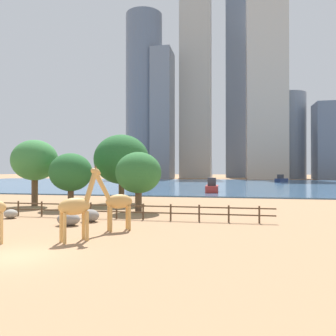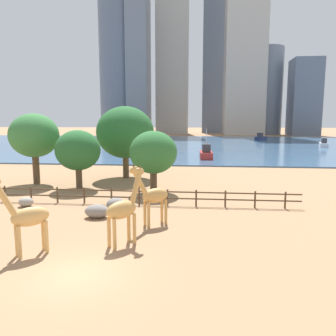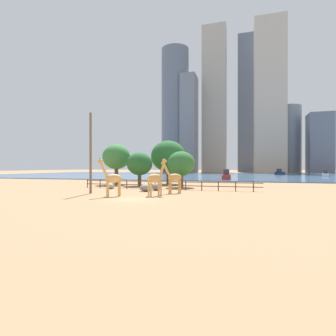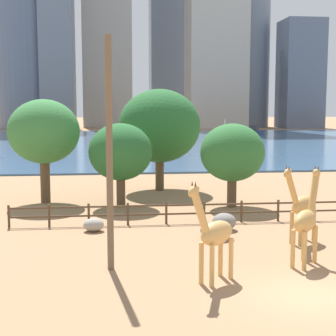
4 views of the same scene
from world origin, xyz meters
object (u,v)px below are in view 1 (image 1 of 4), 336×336
at_px(giraffe_young, 117,201).
at_px(tree_left_small, 138,173).
at_px(tree_center_broad, 121,159).
at_px(boat_ferry, 212,187).
at_px(tree_left_large, 35,161).
at_px(boulder_by_pole, 68,219).
at_px(giraffe_tall, 77,206).
at_px(boulder_small, 11,214).
at_px(boulder_near_fence, 90,216).
at_px(tree_right_tall, 71,172).
at_px(boat_tug, 281,179).

height_order(giraffe_young, tree_left_small, tree_left_small).
distance_m(tree_center_broad, boat_ferry, 21.60).
bearing_deg(tree_left_small, tree_left_large, 167.32).
bearing_deg(tree_left_large, boulder_by_pole, -47.93).
xyz_separation_m(giraffe_tall, boulder_by_pole, (-3.01, 4.66, -1.52)).
xyz_separation_m(giraffe_young, boulder_small, (-10.55, 3.54, -1.56)).
bearing_deg(boulder_near_fence, tree_right_tall, 126.76).
bearing_deg(giraffe_tall, boulder_near_fence, 59.72).
bearing_deg(tree_left_small, boulder_by_pole, -108.17).
height_order(giraffe_young, boulder_by_pole, giraffe_young).
bearing_deg(boulder_small, tree_center_broad, 70.05).
bearing_deg(boat_tug, tree_center_broad, -165.00).
distance_m(giraffe_tall, tree_left_large, 20.92).
relative_size(giraffe_tall, boat_ferry, 0.75).
xyz_separation_m(tree_left_small, boat_ferry, (5.29, 26.27, -2.67)).
distance_m(boulder_small, tree_left_large, 10.78).
bearing_deg(boulder_by_pole, boat_ferry, 76.93).
bearing_deg(giraffe_tall, tree_left_small, 42.34).
bearing_deg(tree_left_small, giraffe_tall, -88.86).
bearing_deg(tree_right_tall, giraffe_tall, -60.93).
bearing_deg(boat_tug, boat_ferry, -162.88).
distance_m(tree_center_broad, boat_tug, 78.16).
bearing_deg(boat_ferry, tree_right_tall, 151.33).
bearing_deg(giraffe_young, tree_right_tall, -87.42).
bearing_deg(giraffe_young, tree_center_broad, -108.95).
bearing_deg(boulder_near_fence, boulder_small, 176.51).
xyz_separation_m(boulder_small, tree_left_small, (9.19, 6.05, 3.35)).
distance_m(giraffe_tall, boulder_small, 11.86).
relative_size(boulder_small, boat_tug, 0.21).
relative_size(tree_left_large, tree_center_broad, 0.89).
relative_size(tree_center_broad, boat_tug, 1.51).
relative_size(giraffe_tall, giraffe_young, 1.05).
xyz_separation_m(tree_left_large, tree_left_small, (12.93, -2.91, -1.34)).
bearing_deg(boulder_near_fence, tree_left_large, 139.48).
relative_size(giraffe_young, tree_right_tall, 0.71).
relative_size(tree_left_large, tree_left_small, 1.29).
height_order(tree_center_broad, tree_right_tall, tree_center_broad).
height_order(boulder_near_fence, tree_right_tall, tree_right_tall).
bearing_deg(tree_right_tall, tree_center_broad, 62.73).
bearing_deg(tree_left_large, giraffe_young, -41.17).
bearing_deg(giraffe_tall, tree_left_large, 80.81).
distance_m(boulder_near_fence, tree_left_large, 15.18).
xyz_separation_m(boulder_near_fence, boulder_small, (-7.26, 0.44, -0.11)).
xyz_separation_m(boulder_by_pole, boat_ferry, (8.04, 34.64, 0.59)).
xyz_separation_m(giraffe_tall, boulder_small, (-9.45, 6.98, -1.61)).
bearing_deg(boat_ferry, tree_left_large, 140.41).
height_order(tree_right_tall, boat_ferry, tree_right_tall).
distance_m(boulder_small, tree_right_tall, 8.03).
relative_size(boulder_near_fence, tree_left_small, 0.23).
distance_m(boulder_by_pole, tree_left_large, 15.88).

